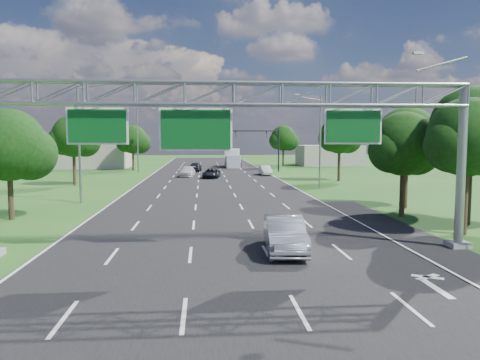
{
  "coord_description": "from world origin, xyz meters",
  "views": [
    {
      "loc": [
        -1.17,
        -10.03,
        5.45
      ],
      "look_at": [
        0.8,
        15.02,
        3.19
      ],
      "focal_mm": 35.0,
      "sensor_mm": 36.0,
      "label": 1
    }
  ],
  "objects": [
    {
      "name": "car_queue_a",
      "position": [
        -3.41,
        56.4,
        0.69
      ],
      "size": [
        2.38,
        4.93,
        1.38
      ],
      "primitive_type": "imported",
      "rotation": [
        0.0,
        0.0,
        -0.09
      ],
      "color": "silver",
      "rests_on": "ground"
    },
    {
      "name": "ground",
      "position": [
        0.0,
        30.0,
        0.0
      ],
      "size": [
        220.0,
        220.0,
        0.0
      ],
      "primitive_type": "plane",
      "color": "#1E5018",
      "rests_on": "ground"
    },
    {
      "name": "streetlight_l_near",
      "position": [
        -11.3,
        30.0,
        5.58
      ],
      "size": [
        2.97,
        0.22,
        10.16
      ],
      "color": "gray",
      "rests_on": "ground"
    },
    {
      "name": "building_left",
      "position": [
        -22.0,
        78.0,
        2.5
      ],
      "size": [
        14.0,
        10.0,
        5.0
      ],
      "primitive_type": "cube",
      "color": "#A69C8B",
      "rests_on": "ground"
    },
    {
      "name": "streetlight_l_far",
      "position": [
        -11.3,
        65.0,
        5.58
      ],
      "size": [
        2.97,
        0.22,
        10.16
      ],
      "color": "gray",
      "rests_on": "ground"
    },
    {
      "name": "tree_verge_la",
      "position": [
        -13.92,
        22.04,
        4.76
      ],
      "size": [
        5.76,
        4.8,
        7.4
      ],
      "color": "#2D2116",
      "rests_on": "ground"
    },
    {
      "name": "sign_gantry",
      "position": [
        0.33,
        12.0,
        6.89
      ],
      "size": [
        23.5,
        1.0,
        9.56
      ],
      "color": "gray",
      "rests_on": "ground"
    },
    {
      "name": "box_truck",
      "position": [
        4.34,
        78.05,
        1.62
      ],
      "size": [
        3.22,
        9.12,
        3.37
      ],
      "rotation": [
        0.0,
        0.0,
        -0.1
      ],
      "color": "beige",
      "rests_on": "ground"
    },
    {
      "name": "streetlight_r_mid",
      "position": [
        11.3,
        40.0,
        5.58
      ],
      "size": [
        2.97,
        0.22,
        10.16
      ],
      "color": "gray",
      "rests_on": "ground"
    },
    {
      "name": "tree_verge_re",
      "position": [
        14.08,
        78.04,
        5.2
      ],
      "size": [
        5.76,
        4.8,
        7.84
      ],
      "color": "#2D2116",
      "rests_on": "ground"
    },
    {
      "name": "tree_verge_lb",
      "position": [
        -15.92,
        45.04,
        5.41
      ],
      "size": [
        5.76,
        4.8,
        8.06
      ],
      "color": "#2D2116",
      "rests_on": "ground"
    },
    {
      "name": "silver_sedan",
      "position": [
        2.71,
        11.83,
        0.85
      ],
      "size": [
        2.16,
        5.26,
        1.69
      ],
      "primitive_type": "imported",
      "rotation": [
        0.0,
        0.0,
        -0.07
      ],
      "color": "#9C9FA7",
      "rests_on": "ground"
    },
    {
      "name": "car_queue_d",
      "position": [
        7.95,
        58.32,
        0.69
      ],
      "size": [
        1.67,
        4.23,
        1.37
      ],
      "primitive_type": "imported",
      "rotation": [
        0.0,
        0.0,
        0.05
      ],
      "color": "silver",
      "rests_on": "ground"
    },
    {
      "name": "building_right",
      "position": [
        24.0,
        82.0,
        2.0
      ],
      "size": [
        12.0,
        9.0,
        4.0
      ],
      "primitive_type": "cube",
      "color": "#A69C8B",
      "rests_on": "ground"
    },
    {
      "name": "tree_verge_lc",
      "position": [
        -12.92,
        70.04,
        4.98
      ],
      "size": [
        5.76,
        4.8,
        7.62
      ],
      "color": "#2D2116",
      "rests_on": "ground"
    },
    {
      "name": "tree_cluster_right",
      "position": [
        14.8,
        19.19,
        5.31
      ],
      "size": [
        9.91,
        14.6,
        8.68
      ],
      "color": "#2D2116",
      "rests_on": "ground"
    },
    {
      "name": "road_flare",
      "position": [
        10.2,
        14.0,
        0.0
      ],
      "size": [
        3.0,
        30.0,
        0.02
      ],
      "primitive_type": "cube",
      "color": "black",
      "rests_on": "ground"
    },
    {
      "name": "tree_verge_rd",
      "position": [
        16.08,
        48.04,
        5.63
      ],
      "size": [
        5.76,
        4.8,
        8.28
      ],
      "color": "#2D2116",
      "rests_on": "ground"
    },
    {
      "name": "car_queue_c",
      "position": [
        -2.5,
        65.66,
        0.77
      ],
      "size": [
        2.27,
        4.67,
        1.54
      ],
      "primitive_type": "imported",
      "rotation": [
        0.0,
        0.0,
        -0.1
      ],
      "color": "black",
      "rests_on": "ground"
    },
    {
      "name": "car_queue_b",
      "position": [
        -0.09,
        53.76,
        0.64
      ],
      "size": [
        2.69,
        4.82,
        1.28
      ],
      "primitive_type": "imported",
      "rotation": [
        0.0,
        0.0,
        -0.13
      ],
      "color": "black",
      "rests_on": "ground"
    },
    {
      "name": "traffic_signal",
      "position": [
        7.48,
        65.0,
        5.17
      ],
      "size": [
        12.21,
        0.24,
        7.0
      ],
      "color": "black",
      "rests_on": "ground"
    },
    {
      "name": "road",
      "position": [
        0.0,
        30.0,
        0.0
      ],
      "size": [
        18.0,
        180.0,
        0.02
      ],
      "primitive_type": "cube",
      "color": "black",
      "rests_on": "ground"
    }
  ]
}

